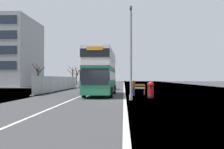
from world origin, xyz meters
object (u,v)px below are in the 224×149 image
(lamppost_foreground, at_px, (131,56))
(car_oncoming_near, at_px, (110,83))
(double_decker_bus, at_px, (101,72))
(pedestrian_at_kerb, at_px, (133,88))
(roadworks_barrier, at_px, (138,88))
(car_receding_mid, at_px, (86,82))
(red_pillar_postbox, at_px, (151,89))

(lamppost_foreground, distance_m, car_oncoming_near, 20.74)
(double_decker_bus, bearing_deg, lamppost_foreground, -62.86)
(double_decker_bus, bearing_deg, pedestrian_at_kerb, -4.34)
(lamppost_foreground, relative_size, car_oncoming_near, 1.80)
(roadworks_barrier, relative_size, pedestrian_at_kerb, 0.96)
(lamppost_foreground, relative_size, pedestrian_at_kerb, 4.63)
(roadworks_barrier, bearing_deg, pedestrian_at_kerb, -111.12)
(roadworks_barrier, bearing_deg, car_oncoming_near, 105.92)
(car_oncoming_near, bearing_deg, car_receding_mid, 123.59)
(lamppost_foreground, bearing_deg, pedestrian_at_kerb, 85.81)
(car_oncoming_near, relative_size, car_receding_mid, 1.01)
(roadworks_barrier, bearing_deg, double_decker_bus, -164.31)
(double_decker_bus, xyz_separation_m, lamppost_foreground, (3.02, -5.89, 1.16))
(lamppost_foreground, bearing_deg, red_pillar_postbox, 52.57)
(lamppost_foreground, relative_size, red_pillar_postbox, 5.05)
(lamppost_foreground, height_order, car_oncoming_near, lamppost_foreground)
(car_receding_mid, xyz_separation_m, pedestrian_at_kerb, (8.29, -22.28, -0.21))
(roadworks_barrier, distance_m, car_oncoming_near, 13.90)
(lamppost_foreground, relative_size, car_receding_mid, 1.82)
(roadworks_barrier, xyz_separation_m, car_receding_mid, (-8.82, 20.91, 0.31))
(lamppost_foreground, height_order, car_receding_mid, lamppost_foreground)
(red_pillar_postbox, height_order, car_oncoming_near, car_oncoming_near)
(lamppost_foreground, relative_size, roadworks_barrier, 4.80)
(double_decker_bus, bearing_deg, car_oncoming_near, 89.40)
(car_oncoming_near, xyz_separation_m, car_receding_mid, (-5.01, 7.55, 0.06))
(double_decker_bus, relative_size, red_pillar_postbox, 6.94)
(lamppost_foreground, distance_m, car_receding_mid, 29.12)
(roadworks_barrier, xyz_separation_m, pedestrian_at_kerb, (-0.53, -1.37, 0.10))
(red_pillar_postbox, bearing_deg, lamppost_foreground, -127.43)
(roadworks_barrier, height_order, car_oncoming_near, car_oncoming_near)
(roadworks_barrier, bearing_deg, lamppost_foreground, -97.67)
(car_oncoming_near, bearing_deg, red_pillar_postbox, -75.20)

